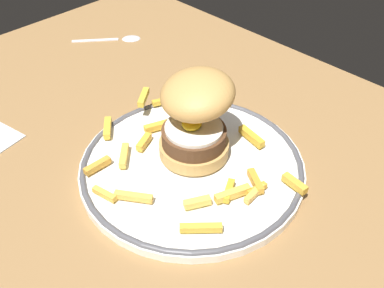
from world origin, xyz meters
TOP-DOWN VIEW (x-y plane):
  - ground_plane at (0.00, 0.00)cm, footprint 112.00×81.67cm
  - dinner_plate at (-1.53, 3.93)cm, footprint 29.77×29.77cm
  - burger at (-2.99, 6.07)cm, footprint 10.51×11.43cm
  - fries_pile at (-1.53, 2.56)cm, footprint 28.98×22.56cm
  - spoon at (-37.25, 20.52)cm, footprint 9.71×11.39cm

SIDE VIEW (x-z plane):
  - ground_plane at x=0.00cm, z-range -4.00..0.00cm
  - spoon at x=-37.25cm, z-range -0.09..0.81cm
  - dinner_plate at x=-1.53cm, z-range 0.04..1.64cm
  - fries_pile at x=-1.53cm, z-range 0.82..3.49cm
  - burger at x=-2.99cm, z-range 1.43..13.07cm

